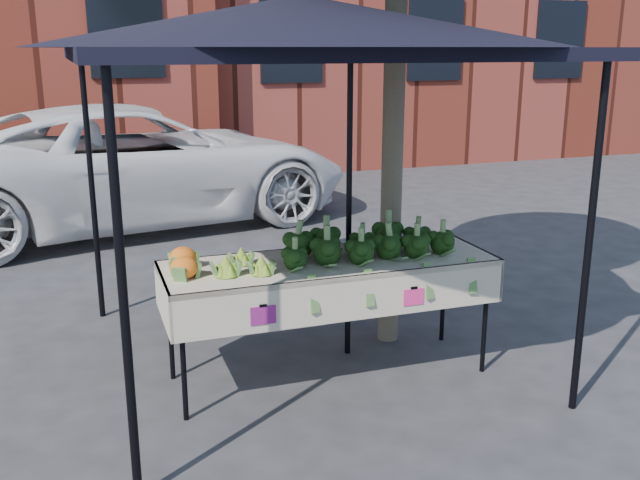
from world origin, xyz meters
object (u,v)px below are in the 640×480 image
at_px(table, 329,319).
at_px(vehicle, 125,1).
at_px(canopy, 302,187).
at_px(street_tree, 396,38).

xyz_separation_m(table, vehicle, (-0.78, 5.41, 2.53)).
xyz_separation_m(canopy, vehicle, (-0.72, 5.01, 1.61)).
bearing_deg(vehicle, street_tree, -172.73).
distance_m(canopy, street_tree, 1.34).
bearing_deg(street_tree, table, -146.03).
relative_size(table, vehicle, 0.41).
xyz_separation_m(vehicle, street_tree, (1.50, -4.93, -0.52)).
bearing_deg(canopy, street_tree, 5.70).
height_order(table, vehicle, vehicle).
distance_m(table, canopy, 1.01).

